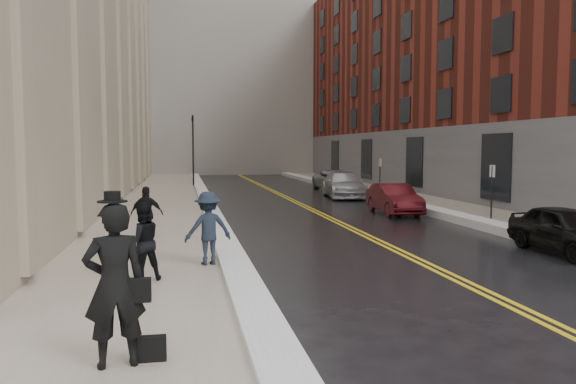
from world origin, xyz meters
name	(u,v)px	position (x,y,z in m)	size (l,w,h in m)	color
ground	(350,287)	(0.00, 0.00, 0.00)	(160.00, 160.00, 0.00)	black
sidewalk_left	(159,207)	(-4.50, 16.00, 0.07)	(4.00, 64.00, 0.15)	gray
sidewalk_right	(427,202)	(9.00, 16.00, 0.07)	(3.00, 64.00, 0.15)	gray
lane_stripe_a	(301,206)	(2.38, 16.00, 0.00)	(0.12, 64.00, 0.01)	gold
lane_stripe_b	(306,206)	(2.62, 16.00, 0.00)	(0.12, 64.00, 0.01)	gold
snow_ridge_left	(208,205)	(-2.20, 16.00, 0.13)	(0.70, 60.80, 0.26)	white
snow_ridge_right	(393,201)	(7.15, 16.00, 0.15)	(0.85, 60.80, 0.30)	white
building_right	(505,54)	(17.50, 23.00, 9.00)	(14.00, 50.00, 18.00)	maroon
tower_far_right	(309,8)	(14.00, 66.00, 22.00)	(22.00, 18.00, 44.00)	slate
traffic_signal	(193,145)	(-2.60, 30.00, 3.08)	(0.18, 0.15, 5.20)	black
parking_sign_near	(492,188)	(7.90, 8.00, 1.36)	(0.06, 0.35, 2.23)	black
parking_sign_far	(380,174)	(7.90, 20.00, 1.36)	(0.06, 0.35, 2.23)	black
car_black	(567,230)	(6.80, 2.34, 0.65)	(1.54, 3.84, 1.31)	black
car_maroon	(394,199)	(5.62, 11.92, 0.65)	(1.38, 3.96, 1.31)	#460C11
car_silver_near	(344,185)	(5.74, 20.09, 0.73)	(2.04, 5.03, 1.46)	#B9BCC1
car_silver_far	(336,180)	(6.80, 25.50, 0.69)	(2.28, 4.95, 1.38)	#9D9FA5
pedestrian_main	(114,285)	(-4.21, -3.89, 1.18)	(0.75, 0.49, 2.06)	black
pedestrian_a	(142,242)	(-4.20, 0.69, 0.95)	(0.78, 0.61, 1.61)	black
pedestrian_b	(208,228)	(-2.80, 2.08, 1.00)	(1.10, 0.63, 1.70)	black
pedestrian_c	(147,214)	(-4.41, 5.74, 0.95)	(0.93, 0.39, 1.59)	black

